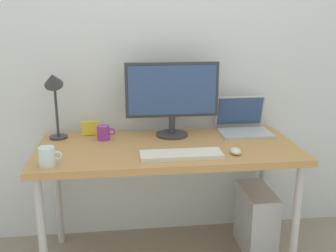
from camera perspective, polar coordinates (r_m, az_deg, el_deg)
The scene contains 11 objects.
back_wall at distance 2.53m, azimuth -1.08°, elevation 11.87°, with size 4.40×0.04×2.60m, color silver.
desk at distance 2.28m, azimuth 0.00°, elevation -4.48°, with size 1.50×0.66×0.75m.
monitor at distance 2.39m, azimuth 0.61°, elevation 4.65°, with size 0.57×0.20×0.46m.
laptop at distance 2.55m, azimuth 10.90°, elevation 0.33°, with size 0.32×0.27×0.23m.
desk_lamp at distance 2.39m, azimuth -16.36°, elevation 5.08°, with size 0.11×0.16×0.44m.
keyboard at distance 2.09m, azimuth 1.96°, elevation -4.21°, with size 0.44×0.14×0.02m, color silver.
mouse at distance 2.16m, azimuth 9.84°, elevation -3.64°, with size 0.06×0.09×0.03m, color silver.
coffee_mug at distance 2.39m, azimuth -9.40°, elevation -0.98°, with size 0.11×0.08×0.09m.
glass_cup at distance 2.04m, azimuth -17.27°, elevation -4.32°, with size 0.12×0.08×0.10m.
photo_frame at distance 2.49m, azimuth -11.27°, elevation -0.31°, with size 0.11×0.02×0.09m, color yellow.
computer_tower at distance 2.63m, azimuth 12.73°, elevation -13.30°, with size 0.18×0.36×0.42m, color #B2B2B7.
Camera 1 is at (-0.26, -2.13, 1.47)m, focal length 41.64 mm.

